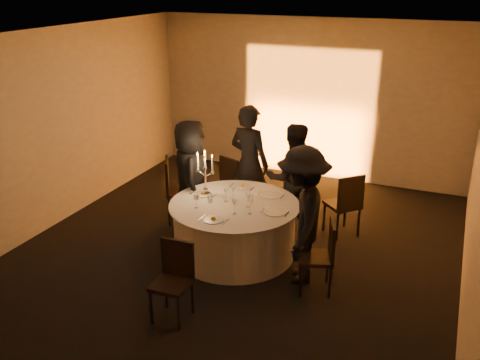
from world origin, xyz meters
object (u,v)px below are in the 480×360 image
at_px(guest_left, 191,176).
at_px(chair_back_right, 346,202).
at_px(chair_front, 174,276).
at_px(banquet_table, 234,229).
at_px(guest_right, 302,216).
at_px(candelabra, 205,179).
at_px(guest_back_left, 249,163).
at_px(chair_right, 322,253).
at_px(chair_left, 175,186).
at_px(chair_back_left, 234,181).
at_px(coffee_cup, 197,196).
at_px(guest_back_right, 293,178).

bearing_deg(guest_left, chair_back_right, -102.26).
bearing_deg(chair_front, banquet_table, 86.49).
height_order(chair_front, guest_right, guest_right).
height_order(chair_back_right, guest_left, guest_left).
xyz_separation_m(chair_front, candelabra, (-0.46, 1.75, 0.49)).
relative_size(guest_back_left, guest_right, 1.04).
bearing_deg(chair_back_right, guest_right, 34.09).
xyz_separation_m(chair_front, guest_right, (1.10, 1.33, 0.38)).
height_order(chair_right, chair_front, chair_right).
bearing_deg(chair_left, chair_back_right, -108.70).
bearing_deg(chair_right, banquet_table, -126.63).
relative_size(banquet_table, chair_front, 1.95).
relative_size(chair_back_right, guest_right, 0.56).
relative_size(chair_back_left, coffee_cup, 8.65).
distance_m(chair_left, chair_back_left, 0.99).
bearing_deg(guest_right, banquet_table, -118.49).
relative_size(chair_left, coffee_cup, 9.42).
relative_size(chair_back_left, guest_left, 0.55).
relative_size(banquet_table, guest_back_left, 0.96).
relative_size(chair_back_right, coffee_cup, 9.07).
bearing_deg(guest_left, chair_back_left, -50.33).
bearing_deg(banquet_table, candelabra, 163.26).
bearing_deg(coffee_cup, chair_right, -11.54).
bearing_deg(guest_right, chair_right, 49.06).
xyz_separation_m(guest_left, candelabra, (0.43, -0.35, 0.14)).
bearing_deg(banquet_table, chair_back_left, 113.93).
height_order(chair_right, guest_left, guest_left).
bearing_deg(guest_back_left, chair_back_right, -168.93).
height_order(chair_back_right, guest_back_right, guest_back_right).
distance_m(chair_left, coffee_cup, 1.04).
bearing_deg(chair_back_left, chair_back_right, -164.14).
bearing_deg(candelabra, chair_back_right, 28.83).
bearing_deg(guest_back_right, chair_front, 53.00).
bearing_deg(guest_back_right, chair_right, 95.12).
bearing_deg(chair_back_left, coffee_cup, 113.45).
xyz_separation_m(guest_left, guest_right, (1.98, -0.77, 0.03)).
bearing_deg(guest_back_left, candelabra, 88.83).
xyz_separation_m(chair_back_left, chair_right, (1.96, -1.78, -0.01)).
xyz_separation_m(chair_back_left, candelabra, (0.09, -1.20, 0.47)).
distance_m(guest_left, guest_right, 2.13).
height_order(chair_back_left, candelabra, candelabra).
height_order(chair_front, guest_back_left, guest_back_left).
bearing_deg(guest_back_right, guest_left, -4.58).
distance_m(chair_back_left, guest_right, 2.33).
xyz_separation_m(chair_back_left, guest_right, (1.64, -1.62, 0.36)).
bearing_deg(candelabra, guest_back_right, 41.55).
bearing_deg(banquet_table, guest_left, 151.66).
distance_m(chair_back_right, chair_front, 3.06).
relative_size(chair_back_right, chair_right, 1.07).
xyz_separation_m(chair_left, chair_front, (1.26, -2.25, -0.07)).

